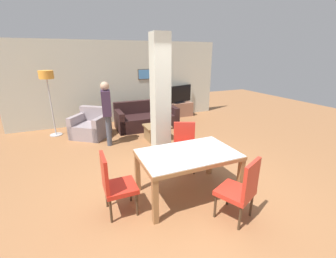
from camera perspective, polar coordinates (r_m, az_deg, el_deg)
ground_plane at (r=4.05m, az=4.79°, el=-16.00°), size 18.00×18.00×0.00m
back_wall at (r=8.00m, az=-11.79°, el=11.50°), size 7.20×0.09×2.70m
divider_pillar at (r=4.82m, az=-1.93°, el=7.34°), size 0.36×0.34×2.70m
dining_table at (r=3.73m, az=5.05°, el=-8.20°), size 1.58×0.98×0.77m
dining_chair_far_right at (r=4.63m, az=4.17°, el=-3.99°), size 0.61×0.61×0.96m
dining_chair_head_left at (r=3.44m, az=-13.48°, el=-13.11°), size 0.46×0.46×0.96m
dining_chair_near_right at (r=3.39m, az=18.05°, el=-14.13°), size 0.61×0.61×0.96m
sofa at (r=7.31m, az=-5.56°, el=2.61°), size 1.92×0.94×0.83m
armchair at (r=6.84m, az=-18.91°, el=0.54°), size 1.23×1.22×0.82m
coffee_table at (r=6.27m, az=-2.79°, el=-0.78°), size 0.68×0.59×0.41m
bottle at (r=6.30m, az=-3.16°, el=2.16°), size 0.07×0.07×0.25m
tv_stand at (r=8.61m, az=2.91°, el=4.97°), size 0.99×0.40×0.52m
tv_screen at (r=8.49m, az=2.98°, el=8.75°), size 1.09×0.39×0.65m
floor_lamp at (r=7.10m, az=-28.37°, el=10.73°), size 0.38×0.38×1.86m
standing_person at (r=5.92m, az=-15.29°, el=4.81°), size 0.27×0.41×1.64m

